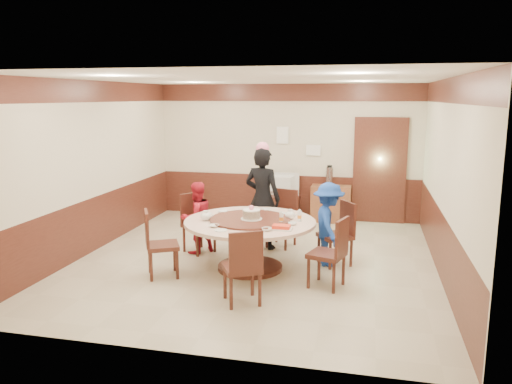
% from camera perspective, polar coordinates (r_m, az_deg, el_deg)
% --- Properties ---
extents(room, '(6.00, 6.04, 2.84)m').
position_cam_1_polar(room, '(7.68, 0.02, -0.11)').
color(room, '#BFB599').
rests_on(room, ground).
extents(banquet_table, '(1.93, 1.93, 0.78)m').
position_cam_1_polar(banquet_table, '(7.40, -0.69, -4.88)').
color(banquet_table, '#481F16').
rests_on(banquet_table, ground).
extents(chair_0, '(0.61, 0.61, 0.97)m').
position_cam_1_polar(chair_0, '(7.77, 9.16, -6.01)').
color(chair_0, '#481F16').
rests_on(chair_0, ground).
extents(chair_1, '(0.55, 0.56, 0.97)m').
position_cam_1_polar(chair_1, '(8.61, 2.94, -4.22)').
color(chair_1, '#481F16').
rests_on(chair_1, ground).
extents(chair_2, '(0.61, 0.61, 0.97)m').
position_cam_1_polar(chair_2, '(8.34, -6.60, -4.76)').
color(chair_2, '#481F16').
rests_on(chair_2, ground).
extents(chair_3, '(0.60, 0.59, 0.97)m').
position_cam_1_polar(chair_3, '(7.30, -10.76, -7.16)').
color(chair_3, '#481F16').
rests_on(chair_3, ground).
extents(chair_4, '(0.60, 0.60, 0.97)m').
position_cam_1_polar(chair_4, '(6.28, -1.56, -10.00)').
color(chair_4, '#481F16').
rests_on(chair_4, ground).
extents(chair_5, '(0.56, 0.55, 0.97)m').
position_cam_1_polar(chair_5, '(6.86, 8.22, -8.28)').
color(chair_5, '#481F16').
rests_on(chair_5, ground).
extents(person_standing, '(0.70, 0.54, 1.72)m').
position_cam_1_polar(person_standing, '(8.37, 0.75, -0.73)').
color(person_standing, black).
rests_on(person_standing, ground).
extents(person_red, '(0.71, 0.73, 1.18)m').
position_cam_1_polar(person_red, '(8.23, -6.80, -2.93)').
color(person_red, '#B11726').
rests_on(person_red, ground).
extents(person_blue, '(0.68, 0.92, 1.28)m').
position_cam_1_polar(person_blue, '(7.64, 8.28, -3.67)').
color(person_blue, '#173B96').
rests_on(person_blue, ground).
extents(birthday_cake, '(0.32, 0.32, 0.21)m').
position_cam_1_polar(birthday_cake, '(7.28, -0.53, -2.55)').
color(birthday_cake, white).
rests_on(birthday_cake, banquet_table).
extents(teapot_left, '(0.17, 0.15, 0.13)m').
position_cam_1_polar(teapot_left, '(7.36, -5.78, -2.80)').
color(teapot_left, white).
rests_on(teapot_left, banquet_table).
extents(teapot_right, '(0.17, 0.15, 0.13)m').
position_cam_1_polar(teapot_right, '(7.42, 3.93, -2.65)').
color(teapot_right, white).
rests_on(teapot_right, banquet_table).
extents(bowl_0, '(0.15, 0.15, 0.04)m').
position_cam_1_polar(bowl_0, '(7.82, -3.78, -2.27)').
color(bowl_0, white).
rests_on(bowl_0, banquet_table).
extents(bowl_1, '(0.14, 0.14, 0.04)m').
position_cam_1_polar(bowl_1, '(6.77, 1.23, -4.28)').
color(bowl_1, white).
rests_on(bowl_1, banquet_table).
extents(bowl_2, '(0.14, 0.14, 0.03)m').
position_cam_1_polar(bowl_2, '(6.99, -4.82, -3.88)').
color(bowl_2, white).
rests_on(bowl_2, banquet_table).
extents(bowl_3, '(0.12, 0.12, 0.04)m').
position_cam_1_polar(bowl_3, '(7.09, 4.17, -3.64)').
color(bowl_3, white).
rests_on(bowl_3, banquet_table).
extents(bowl_4, '(0.16, 0.16, 0.04)m').
position_cam_1_polar(bowl_4, '(7.64, -5.63, -2.59)').
color(bowl_4, white).
rests_on(bowl_4, banquet_table).
extents(bowl_5, '(0.13, 0.13, 0.04)m').
position_cam_1_polar(bowl_5, '(7.91, 1.24, -2.07)').
color(bowl_5, white).
rests_on(bowl_5, banquet_table).
extents(saucer_near, '(0.18, 0.18, 0.01)m').
position_cam_1_polar(saucer_near, '(6.80, -4.04, -4.38)').
color(saucer_near, white).
rests_on(saucer_near, banquet_table).
extents(saucer_far, '(0.18, 0.18, 0.01)m').
position_cam_1_polar(saucer_far, '(7.73, 3.42, -2.51)').
color(saucer_far, white).
rests_on(saucer_far, banquet_table).
extents(shrimp_platter, '(0.30, 0.20, 0.06)m').
position_cam_1_polar(shrimp_platter, '(6.84, 2.91, -4.08)').
color(shrimp_platter, white).
rests_on(shrimp_platter, banquet_table).
extents(bottle_0, '(0.06, 0.06, 0.16)m').
position_cam_1_polar(bottle_0, '(7.15, 2.92, -2.99)').
color(bottle_0, white).
rests_on(bottle_0, banquet_table).
extents(bottle_1, '(0.06, 0.06, 0.16)m').
position_cam_1_polar(bottle_1, '(7.29, 4.99, -2.76)').
color(bottle_1, white).
rests_on(bottle_1, banquet_table).
extents(tv_stand, '(0.85, 0.45, 0.50)m').
position_cam_1_polar(tv_stand, '(10.50, 2.61, -1.76)').
color(tv_stand, '#481F16').
rests_on(tv_stand, ground).
extents(television, '(0.83, 0.15, 0.48)m').
position_cam_1_polar(television, '(10.41, 2.64, 0.87)').
color(television, gray).
rests_on(television, tv_stand).
extents(side_cabinet, '(0.80, 0.40, 0.75)m').
position_cam_1_polar(side_cabinet, '(10.37, 8.54, -1.32)').
color(side_cabinet, brown).
rests_on(side_cabinet, ground).
extents(thermos, '(0.15, 0.15, 0.38)m').
position_cam_1_polar(thermos, '(10.27, 8.39, 1.77)').
color(thermos, silver).
rests_on(thermos, side_cabinet).
extents(notice_left, '(0.25, 0.00, 0.35)m').
position_cam_1_polar(notice_left, '(10.48, 3.04, 6.51)').
color(notice_left, white).
rests_on(notice_left, room).
extents(notice_right, '(0.30, 0.00, 0.22)m').
position_cam_1_polar(notice_right, '(10.41, 6.56, 4.77)').
color(notice_right, white).
rests_on(notice_right, room).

